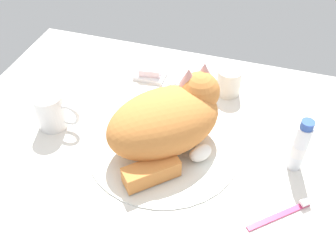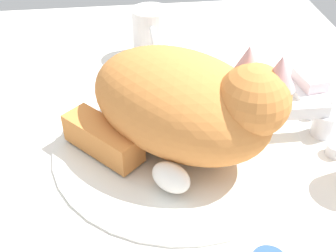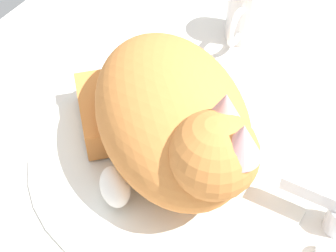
% 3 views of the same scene
% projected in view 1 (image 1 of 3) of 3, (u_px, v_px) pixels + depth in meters
% --- Properties ---
extents(ground_plane, '(1.10, 0.83, 0.03)m').
position_uv_depth(ground_plane, '(164.00, 149.00, 0.95)').
color(ground_plane, silver).
extents(sink_basin, '(0.38, 0.38, 0.01)m').
position_uv_depth(sink_basin, '(164.00, 144.00, 0.94)').
color(sink_basin, silver).
rests_on(sink_basin, ground_plane).
extents(faucet, '(0.12, 0.09, 0.06)m').
position_uv_depth(faucet, '(187.00, 85.00, 1.07)').
color(faucet, silver).
rests_on(faucet, ground_plane).
extents(cat, '(0.32, 0.33, 0.17)m').
position_uv_depth(cat, '(169.00, 119.00, 0.88)').
color(cat, '#D17F3D').
rests_on(cat, sink_basin).
extents(coffee_mug, '(0.12, 0.07, 0.10)m').
position_uv_depth(coffee_mug, '(52.00, 111.00, 0.96)').
color(coffee_mug, white).
rests_on(coffee_mug, ground_plane).
extents(rinse_cup, '(0.07, 0.07, 0.08)m').
position_uv_depth(rinse_cup, '(229.00, 82.00, 1.06)').
color(rinse_cup, silver).
rests_on(rinse_cup, ground_plane).
extents(soap_dish, '(0.09, 0.06, 0.01)m').
position_uv_depth(soap_dish, '(150.00, 75.00, 1.13)').
color(soap_dish, white).
rests_on(soap_dish, ground_plane).
extents(soap_bar, '(0.07, 0.05, 0.02)m').
position_uv_depth(soap_bar, '(150.00, 70.00, 1.12)').
color(soap_bar, silver).
rests_on(soap_bar, soap_dish).
extents(toothpaste_bottle, '(0.03, 0.03, 0.14)m').
position_uv_depth(toothpaste_bottle, '(300.00, 147.00, 0.85)').
color(toothpaste_bottle, white).
rests_on(toothpaste_bottle, ground_plane).
extents(toothbrush, '(0.12, 0.11, 0.02)m').
position_uv_depth(toothbrush, '(283.00, 213.00, 0.79)').
color(toothbrush, '#D83F72').
rests_on(toothbrush, ground_plane).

